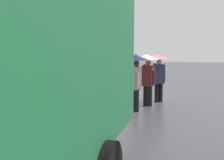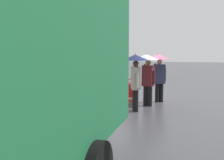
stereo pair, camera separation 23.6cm
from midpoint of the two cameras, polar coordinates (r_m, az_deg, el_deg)
The scene contains 8 objects.
ground_plane at distance 12.23m, azimuth 5.62°, elevation -4.23°, with size 90.00×90.00×0.00m, color #4C4C51.
slush_patch_under_van at distance 12.21m, azimuth -16.21°, elevation -4.45°, with size 2.21×2.21×0.01m, color #ADAFB5.
cargo_van_parked_right at distance 14.15m, azimuth -6.44°, elevation 2.00°, with size 2.23×5.36×2.60m.
shopping_cart_vendor at distance 11.13m, azimuth 4.32°, elevation -2.30°, with size 0.66×0.89×1.02m.
hand_dolly_boxes at distance 11.52m, azimuth -2.39°, elevation -0.91°, with size 0.74×0.84×1.38m.
pedestrian_pink_side at distance 10.68m, azimuth 8.29°, elevation 2.70°, with size 1.04×1.04×2.15m.
pedestrian_black_side at distance 11.55m, azimuth 10.70°, elevation 2.99°, with size 1.04×1.04×2.15m.
pedestrian_white_side at distance 9.69m, azimuth 5.83°, elevation 2.46°, with size 1.04×1.04×2.15m.
Camera 2 is at (-2.51, 11.76, 2.23)m, focal length 41.86 mm.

